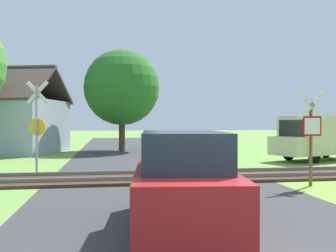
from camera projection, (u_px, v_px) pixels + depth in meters
name	position (u px, v px, depth m)	size (l,w,h in m)	color
road_asphalt	(210.00, 240.00, 6.15)	(7.29, 80.00, 0.01)	#38383A
rail_track	(158.00, 177.00, 12.74)	(60.00, 2.60, 0.22)	#422D1E
stop_sign_near	(311.00, 131.00, 11.29)	(0.88, 0.15, 2.90)	brown
crossing_sign_far	(37.00, 122.00, 13.75)	(0.85, 0.28, 3.47)	#9E9EA5
house	(0.00, 124.00, 23.68)	(8.74, 7.66, 5.50)	#99A3B7
tree_center	(122.00, 88.00, 24.98)	(5.04, 5.04, 6.77)	#513823
mail_truck	(318.00, 136.00, 18.93)	(5.24, 3.49, 2.24)	beige
parked_car	(183.00, 181.00, 6.63)	(2.08, 4.16, 1.78)	maroon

